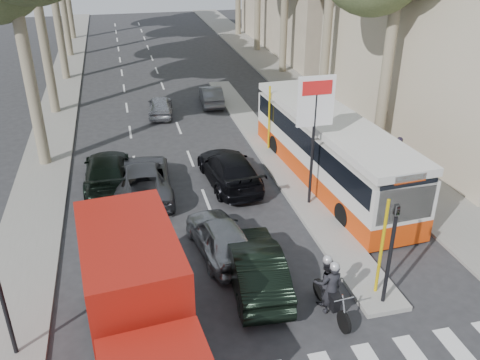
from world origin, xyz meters
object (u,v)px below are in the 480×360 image
(silver_hatchback, at_px, (221,237))
(red_truck, at_px, (136,297))
(dark_hatchback, at_px, (255,266))
(city_bus, at_px, (329,147))
(motorcycle, at_px, (329,286))

(silver_hatchback, relative_size, red_truck, 0.63)
(dark_hatchback, distance_m, red_truck, 4.45)
(city_bus, xyz_separation_m, motorcycle, (-3.44, -8.32, -0.79))
(dark_hatchback, distance_m, city_bus, 8.54)
(dark_hatchback, relative_size, motorcycle, 2.03)
(red_truck, relative_size, city_bus, 0.55)
(dark_hatchback, bearing_deg, city_bus, -124.50)
(silver_hatchback, height_order, red_truck, red_truck)
(city_bus, bearing_deg, red_truck, -140.41)
(red_truck, bearing_deg, city_bus, 37.69)
(dark_hatchback, bearing_deg, red_truck, 31.20)
(red_truck, relative_size, motorcycle, 2.93)
(dark_hatchback, relative_size, red_truck, 0.69)
(silver_hatchback, distance_m, motorcycle, 4.51)
(silver_hatchback, bearing_deg, city_bus, -150.18)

